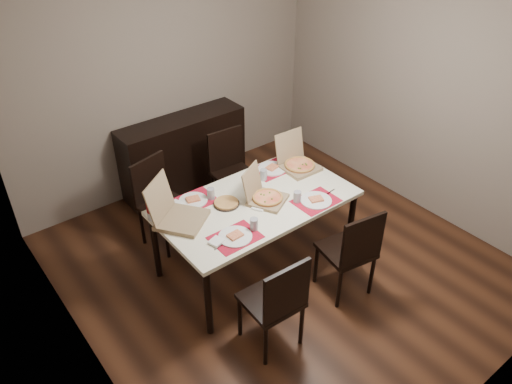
# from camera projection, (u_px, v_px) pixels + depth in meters

# --- Properties ---
(ground) EXTENTS (3.80, 4.00, 0.02)m
(ground) POSITION_uv_depth(u_px,v_px,m) (281.00, 264.00, 4.96)
(ground) COLOR #422314
(ground) RESTS_ON ground
(room_walls) EXTENTS (3.84, 4.02, 2.62)m
(room_walls) POSITION_uv_depth(u_px,v_px,m) (254.00, 85.00, 4.26)
(room_walls) COLOR gray
(room_walls) RESTS_ON ground
(sideboard) EXTENTS (1.50, 0.40, 0.90)m
(sideboard) POSITION_uv_depth(u_px,v_px,m) (184.00, 154.00, 5.86)
(sideboard) COLOR black
(sideboard) RESTS_ON ground
(dining_table) EXTENTS (1.80, 1.00, 0.75)m
(dining_table) POSITION_uv_depth(u_px,v_px,m) (256.00, 207.00, 4.58)
(dining_table) COLOR #F0EACA
(dining_table) RESTS_ON ground
(chair_near_left) EXTENTS (0.44, 0.44, 0.93)m
(chair_near_left) POSITION_uv_depth(u_px,v_px,m) (277.00, 300.00, 3.85)
(chair_near_left) COLOR black
(chair_near_left) RESTS_ON ground
(chair_near_right) EXTENTS (0.49, 0.49, 0.93)m
(chair_near_right) POSITION_uv_depth(u_px,v_px,m) (352.00, 250.00, 4.35)
(chair_near_right) COLOR black
(chair_near_right) RESTS_ON ground
(chair_far_left) EXTENTS (0.51, 0.51, 0.93)m
(chair_far_left) POSITION_uv_depth(u_px,v_px,m) (159.00, 198.00, 4.99)
(chair_far_left) COLOR black
(chair_far_left) RESTS_ON ground
(chair_far_right) EXTENTS (0.45, 0.45, 0.93)m
(chair_far_right) POSITION_uv_depth(u_px,v_px,m) (231.00, 168.00, 5.47)
(chair_far_right) COLOR black
(chair_far_right) RESTS_ON ground
(setting_near_left) EXTENTS (0.45, 0.30, 0.11)m
(setting_near_left) POSITION_uv_depth(u_px,v_px,m) (238.00, 234.00, 4.11)
(setting_near_left) COLOR #B50C26
(setting_near_left) RESTS_ON dining_table
(setting_near_right) EXTENTS (0.47, 0.30, 0.11)m
(setting_near_right) POSITION_uv_depth(u_px,v_px,m) (312.00, 200.00, 4.53)
(setting_near_right) COLOR #B50C26
(setting_near_right) RESTS_ON dining_table
(setting_far_left) EXTENTS (0.46, 0.30, 0.11)m
(setting_far_left) POSITION_uv_depth(u_px,v_px,m) (196.00, 199.00, 4.53)
(setting_far_left) COLOR #B50C26
(setting_far_left) RESTS_ON dining_table
(setting_far_right) EXTENTS (0.43, 0.30, 0.11)m
(setting_far_right) POSITION_uv_depth(u_px,v_px,m) (270.00, 170.00, 4.95)
(setting_far_right) COLOR #B50C26
(setting_far_right) RESTS_ON dining_table
(napkin_loose) EXTENTS (0.16, 0.15, 0.02)m
(napkin_loose) POSITION_uv_depth(u_px,v_px,m) (259.00, 207.00, 4.45)
(napkin_loose) COLOR white
(napkin_loose) RESTS_ON dining_table
(pizza_box_center) EXTENTS (0.44, 0.45, 0.31)m
(pizza_box_center) POSITION_uv_depth(u_px,v_px,m) (265.00, 196.00, 4.52)
(pizza_box_center) COLOR #886F4E
(pizza_box_center) RESTS_ON dining_table
(pizza_box_right) EXTENTS (0.35, 0.39, 0.34)m
(pizza_box_right) POSITION_uv_depth(u_px,v_px,m) (298.00, 163.00, 5.00)
(pizza_box_right) COLOR #886F4E
(pizza_box_right) RESTS_ON dining_table
(pizza_box_left) EXTENTS (0.56, 0.57, 0.38)m
(pizza_box_left) POSITION_uv_depth(u_px,v_px,m) (177.00, 215.00, 4.26)
(pizza_box_left) COLOR #886F4E
(pizza_box_left) RESTS_ON dining_table
(faina_plate) EXTENTS (0.24, 0.24, 0.03)m
(faina_plate) POSITION_uv_depth(u_px,v_px,m) (226.00, 203.00, 4.49)
(faina_plate) COLOR black
(faina_plate) RESTS_ON dining_table
(dip_bowl) EXTENTS (0.12, 0.12, 0.03)m
(dip_bowl) POSITION_uv_depth(u_px,v_px,m) (256.00, 188.00, 4.69)
(dip_bowl) COLOR white
(dip_bowl) RESTS_ON dining_table
(soda_bottle) EXTENTS (0.10, 0.10, 0.30)m
(soda_bottle) POSITION_uv_depth(u_px,v_px,m) (152.00, 206.00, 4.25)
(soda_bottle) COLOR silver
(soda_bottle) RESTS_ON dining_table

